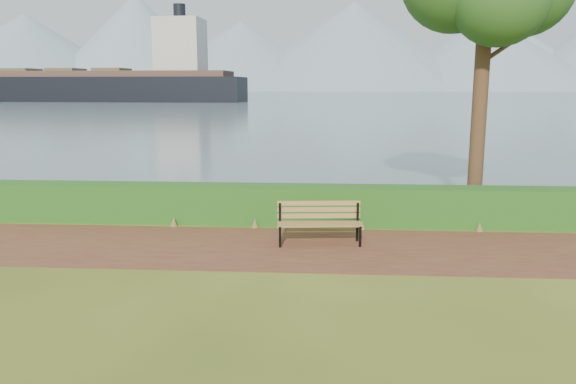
{
  "coord_description": "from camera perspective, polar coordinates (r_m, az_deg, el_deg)",
  "views": [
    {
      "loc": [
        0.66,
        -11.71,
        3.56
      ],
      "look_at": [
        -0.2,
        1.2,
        1.1
      ],
      "focal_mm": 35.0,
      "sensor_mm": 36.0,
      "label": 1
    }
  ],
  "objects": [
    {
      "name": "mountains",
      "position": [
        418.57,
        2.56,
        14.06
      ],
      "size": [
        585.0,
        190.0,
        70.0
      ],
      "color": "gray",
      "rests_on": "ground"
    },
    {
      "name": "path",
      "position": [
        12.54,
        0.65,
        -5.7
      ],
      "size": [
        40.0,
        3.4,
        0.01
      ],
      "primitive_type": "cube",
      "color": "#51281C",
      "rests_on": "ground"
    },
    {
      "name": "hedge",
      "position": [
        14.65,
        1.15,
        -1.29
      ],
      "size": [
        32.0,
        0.85,
        1.0
      ],
      "primitive_type": "cube",
      "color": "#164E16",
      "rests_on": "ground"
    },
    {
      "name": "bench",
      "position": [
        12.81,
        3.19,
        -2.83
      ],
      "size": [
        1.96,
        0.73,
        0.96
      ],
      "rotation": [
        0.0,
        0.0,
        0.09
      ],
      "color": "black",
      "rests_on": "ground"
    },
    {
      "name": "water",
      "position": [
        271.74,
        3.76,
        10.0
      ],
      "size": [
        700.0,
        510.0,
        0.0
      ],
      "primitive_type": "cube",
      "color": "slate",
      "rests_on": "ground"
    },
    {
      "name": "cargo_ship",
      "position": [
        135.65,
        -19.52,
        10.1
      ],
      "size": [
        75.87,
        15.67,
        22.88
      ],
      "rotation": [
        0.0,
        0.0,
        -0.05
      ],
      "color": "black",
      "rests_on": "ground"
    },
    {
      "name": "ground",
      "position": [
        12.26,
        0.57,
        -6.12
      ],
      "size": [
        140.0,
        140.0,
        0.0
      ],
      "primitive_type": "plane",
      "color": "#425518",
      "rests_on": "ground"
    }
  ]
}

